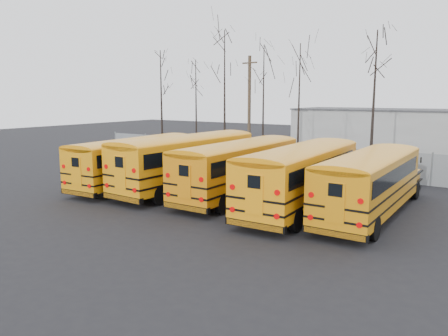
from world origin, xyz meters
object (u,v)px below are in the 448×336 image
Objects in this scene: bus_c at (241,164)px; bus_e at (371,178)px; bus_a at (137,157)px; bus_b at (189,157)px; bus_d at (303,172)px; utility_pole_left at (249,107)px.

bus_c is 7.03m from bus_e.
bus_e is (7.03, -0.04, -0.06)m from bus_c.
bus_b is (3.38, 0.84, 0.17)m from bus_a.
utility_pole_left reaches higher than bus_d.
bus_a is at bearing -176.40° from bus_e.
bus_a is at bearing -163.93° from bus_b.
bus_a is at bearing -172.68° from bus_c.
bus_d is at bearing -39.92° from utility_pole_left.
bus_a is 1.24× the size of utility_pole_left.
utility_pole_left reaches higher than bus_b.
bus_c reaches higher than bus_e.
bus_c is 1.03× the size of bus_e.
bus_e is at bearing -0.79° from bus_c.
bus_b reaches higher than bus_d.
bus_e reaches higher than bus_a.
bus_b is 3.50m from bus_c.
bus_c is at bearing -50.68° from utility_pole_left.
bus_d reaches higher than bus_c.
bus_a is at bearing -79.73° from utility_pole_left.
bus_c is 0.97× the size of bus_d.
bus_b is 10.52m from bus_e.
bus_c is at bearing 169.53° from bus_d.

